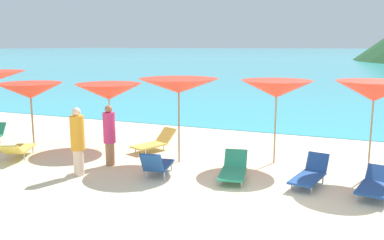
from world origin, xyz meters
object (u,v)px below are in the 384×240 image
Objects in this scene: beachgoer_1 at (78,140)px; umbrella_4 at (277,89)px; lounge_chair_3 at (157,164)px; lounge_chair_1 at (376,185)px; umbrella_3 at (179,86)px; lounge_chair_7 at (18,149)px; lounge_chair_9 at (310,174)px; lounge_chair_10 at (155,142)px; lounge_chair_6 at (233,169)px; beachgoer_0 at (109,134)px; umbrella_5 at (374,91)px; umbrella_1 at (30,91)px; umbrella_2 at (109,92)px.

umbrella_4 is at bearing -171.30° from beachgoer_1.
lounge_chair_1 is at bearing 175.70° from lounge_chair_3.
lounge_chair_7 is at bearing -161.89° from umbrella_3.
lounge_chair_10 is at bearing 174.76° from lounge_chair_9.
lounge_chair_6 is at bearing -109.80° from umbrella_4.
umbrella_3 reaches higher than beachgoer_0.
lounge_chair_10 is at bearing 139.92° from lounge_chair_6.
umbrella_5 is 7.32m from beachgoer_1.
lounge_chair_3 is 0.95× the size of lounge_chair_9.
umbrella_4 is 1.47× the size of lounge_chair_10.
umbrella_5 reaches higher than lounge_chair_6.
beachgoer_0 reaches higher than lounge_chair_10.
lounge_chair_7 is at bearing -10.61° from lounge_chair_3.
umbrella_5 is 1.59× the size of lounge_chair_9.
lounge_chair_3 is 1.89m from lounge_chair_6.
lounge_chair_6 is at bearing -175.04° from lounge_chair_3.
umbrella_1 reaches higher than beachgoer_0.
lounge_chair_1 is 7.03m from beachgoer_1.
umbrella_4 is at bearing 19.19° from umbrella_3.
lounge_chair_1 is 9.52m from lounge_chair_7.
lounge_chair_7 is 3.99m from lounge_chair_10.
umbrella_4 is 7.55m from lounge_chair_7.
lounge_chair_9 is 0.91× the size of beachgoer_0.
umbrella_4 is 2.61m from lounge_chair_9.
beachgoer_1 reaches higher than lounge_chair_6.
umbrella_4 reaches higher than beachgoer_1.
lounge_chair_7 is at bearing -121.73° from lounge_chair_10.
umbrella_2 is at bearing 179.67° from lounge_chair_1.
umbrella_2 is 0.92× the size of umbrella_3.
umbrella_3 reaches higher than umbrella_4.
umbrella_3 is at bearing -16.11° from umbrella_2.
beachgoer_1 is at bearing -145.93° from umbrella_4.
umbrella_5 reaches higher than umbrella_1.
lounge_chair_9 is (3.64, -0.65, -1.87)m from umbrella_3.
umbrella_1 reaches higher than umbrella_2.
lounge_chair_3 reaches higher than lounge_chair_7.
beachgoer_1 reaches higher than lounge_chair_9.
umbrella_2 is at bearing 164.64° from beachgoer_0.
lounge_chair_3 is at bearing -14.95° from umbrella_1.
umbrella_2 is 3.15m from beachgoer_1.
umbrella_4 is at bearing -147.65° from lounge_chair_3.
umbrella_2 is 6.76m from lounge_chair_9.
lounge_chair_7 is (0.71, -1.40, -1.52)m from umbrella_1.
umbrella_3 is 2.33m from lounge_chair_3.
lounge_chair_6 is at bearing -7.10° from umbrella_1.
umbrella_3 is 1.45× the size of lounge_chair_7.
lounge_chair_7 is 2.94m from beachgoer_0.
umbrella_1 is at bearing -160.13° from umbrella_2.
lounge_chair_7 is at bearing -129.55° from beachgoer_0.
lounge_chair_10 is (-1.22, 0.88, -1.88)m from umbrella_3.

